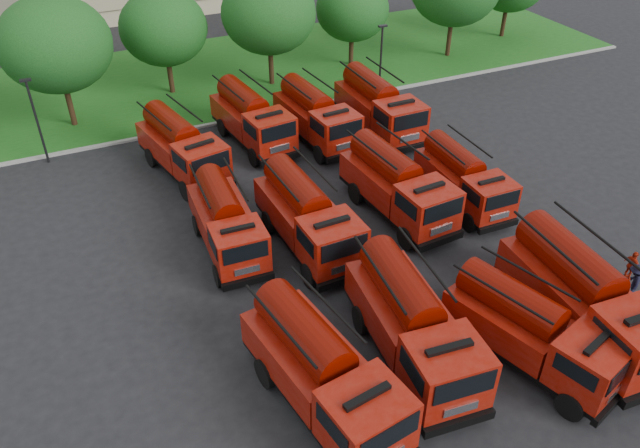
# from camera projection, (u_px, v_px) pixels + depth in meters

# --- Properties ---
(ground) EXTENTS (140.00, 140.00, 0.00)m
(ground) POSITION_uv_depth(u_px,v_px,m) (329.00, 293.00, 27.04)
(ground) COLOR black
(ground) RESTS_ON ground
(lawn) EXTENTS (70.00, 16.00, 0.12)m
(lawn) POSITION_uv_depth(u_px,v_px,m) (180.00, 80.00, 46.31)
(lawn) COLOR #175416
(lawn) RESTS_ON ground
(curb) EXTENTS (70.00, 0.30, 0.14)m
(curb) POSITION_uv_depth(u_px,v_px,m) (211.00, 124.00, 40.29)
(curb) COLOR gray
(curb) RESTS_ON ground
(tree_2) EXTENTS (6.72, 6.72, 8.22)m
(tree_2) POSITION_uv_depth(u_px,v_px,m) (55.00, 44.00, 37.18)
(tree_2) COLOR #382314
(tree_2) RESTS_ON ground
(tree_3) EXTENTS (5.88, 5.88, 7.19)m
(tree_3) POSITION_uv_depth(u_px,v_px,m) (163.00, 28.00, 41.81)
(tree_3) COLOR #382314
(tree_3) RESTS_ON ground
(tree_4) EXTENTS (6.55, 6.55, 8.01)m
(tree_4) POSITION_uv_depth(u_px,v_px,m) (269.00, 13.00, 42.77)
(tree_4) COLOR #382314
(tree_4) RESTS_ON ground
(tree_5) EXTENTS (5.46, 5.46, 6.68)m
(tree_5) POSITION_uv_depth(u_px,v_px,m) (352.00, 9.00, 46.41)
(tree_5) COLOR #382314
(tree_5) RESTS_ON ground
(lamp_post_0) EXTENTS (0.60, 0.25, 5.11)m
(lamp_post_0) POSITION_uv_depth(u_px,v_px,m) (36.00, 117.00, 34.73)
(lamp_post_0) COLOR black
(lamp_post_0) RESTS_ON ground
(lamp_post_1) EXTENTS (0.60, 0.25, 5.11)m
(lamp_post_1) POSITION_uv_depth(u_px,v_px,m) (381.00, 58.00, 42.23)
(lamp_post_1) COLOR black
(lamp_post_1) RESTS_ON ground
(fire_truck_0) EXTENTS (3.64, 7.76, 3.40)m
(fire_truck_0) POSITION_uv_depth(u_px,v_px,m) (322.00, 371.00, 21.22)
(fire_truck_0) COLOR black
(fire_truck_0) RESTS_ON ground
(fire_truck_1) EXTENTS (3.37, 7.79, 3.45)m
(fire_truck_1) POSITION_uv_depth(u_px,v_px,m) (412.00, 324.00, 23.04)
(fire_truck_1) COLOR black
(fire_truck_1) RESTS_ON ground
(fire_truck_2) EXTENTS (4.25, 7.26, 3.13)m
(fire_truck_2) POSITION_uv_depth(u_px,v_px,m) (532.00, 330.00, 22.99)
(fire_truck_2) COLOR black
(fire_truck_2) RESTS_ON ground
(fire_truck_3) EXTENTS (3.34, 8.15, 3.63)m
(fire_truck_3) POSITION_uv_depth(u_px,v_px,m) (584.00, 297.00, 24.11)
(fire_truck_3) COLOR black
(fire_truck_3) RESTS_ON ground
(fire_truck_4) EXTENTS (2.70, 6.79, 3.04)m
(fire_truck_4) POSITION_uv_depth(u_px,v_px,m) (226.00, 222.00, 28.76)
(fire_truck_4) COLOR black
(fire_truck_4) RESTS_ON ground
(fire_truck_5) EXTENTS (2.91, 7.47, 3.36)m
(fire_truck_5) POSITION_uv_depth(u_px,v_px,m) (307.00, 216.00, 28.85)
(fire_truck_5) COLOR black
(fire_truck_5) RESTS_ON ground
(fire_truck_6) EXTENTS (3.14, 7.57, 3.37)m
(fire_truck_6) POSITION_uv_depth(u_px,v_px,m) (397.00, 185.00, 31.08)
(fire_truck_6) COLOR black
(fire_truck_6) RESTS_ON ground
(fire_truck_7) EXTENTS (2.49, 6.50, 2.94)m
(fire_truck_7) POSITION_uv_depth(u_px,v_px,m) (463.00, 178.00, 32.04)
(fire_truck_7) COLOR black
(fire_truck_7) RESTS_ON ground
(fire_truck_8) EXTENTS (3.87, 7.55, 3.28)m
(fire_truck_8) POSITION_uv_depth(u_px,v_px,m) (182.00, 147.00, 34.46)
(fire_truck_8) COLOR black
(fire_truck_8) RESTS_ON ground
(fire_truck_9) EXTENTS (3.31, 7.49, 3.30)m
(fire_truck_9) POSITION_uv_depth(u_px,v_px,m) (252.00, 118.00, 37.42)
(fire_truck_9) COLOR black
(fire_truck_9) RESTS_ON ground
(fire_truck_10) EXTENTS (3.09, 7.35, 3.27)m
(fire_truck_10) POSITION_uv_depth(u_px,v_px,m) (316.00, 116.00, 37.71)
(fire_truck_10) COLOR black
(fire_truck_10) RESTS_ON ground
(fire_truck_11) EXTENTS (2.84, 7.63, 3.46)m
(fire_truck_11) POSITION_uv_depth(u_px,v_px,m) (379.00, 106.00, 38.60)
(fire_truck_11) COLOR black
(fire_truck_11) RESTS_ON ground
(firefighter_2) EXTENTS (0.59, 0.92, 1.48)m
(firefighter_2) POSITION_uv_depth(u_px,v_px,m) (627.00, 279.00, 27.82)
(firefighter_2) COLOR #A7210C
(firefighter_2) RESTS_ON ground
(firefighter_3) EXTENTS (1.22, 1.18, 1.74)m
(firefighter_3) POSITION_uv_depth(u_px,v_px,m) (628.00, 297.00, 26.81)
(firefighter_3) COLOR black
(firefighter_3) RESTS_ON ground
(firefighter_4) EXTENTS (0.82, 0.87, 1.50)m
(firefighter_4) POSITION_uv_depth(u_px,v_px,m) (390.00, 345.00, 24.51)
(firefighter_4) COLOR black
(firefighter_4) RESTS_ON ground
(firefighter_5) EXTENTS (1.58, 1.12, 1.57)m
(firefighter_5) POSITION_uv_depth(u_px,v_px,m) (504.00, 210.00, 32.30)
(firefighter_5) COLOR black
(firefighter_5) RESTS_ON ground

